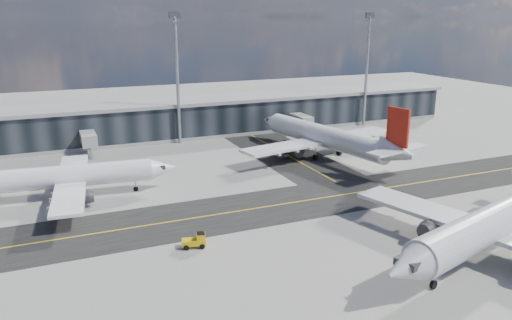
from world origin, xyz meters
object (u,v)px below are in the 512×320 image
Objects in this scene: airliner_redtail at (327,137)px; airliner_af at (61,177)px; airliner_near at (500,220)px; baggage_tug at (196,240)px; service_van at (279,152)px.

airliner_af is at bearing 173.58° from airliner_redtail.
airliner_near reaches higher than airliner_af.
baggage_tug is at bearing -152.24° from airliner_redtail.
airliner_redtail is 1.02× the size of airliner_near.
airliner_near is 8.70× the size of service_van.
service_van is (28.20, 34.97, -0.25)m from baggage_tug.
service_van is (-5.31, 50.68, -3.57)m from airliner_near.
airliner_af is at bearing 33.58° from airliner_near.
airliner_af is 51.20m from airliner_redtail.
baggage_tug is (14.55, -25.26, -2.60)m from airliner_af.
airliner_redtail is 10.39m from service_van.
airliner_af is 7.35× the size of service_van.
airliner_af is at bearing -136.36° from baggage_tug.
airliner_af is 0.84× the size of airliner_near.
baggage_tug is 0.65× the size of service_van.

